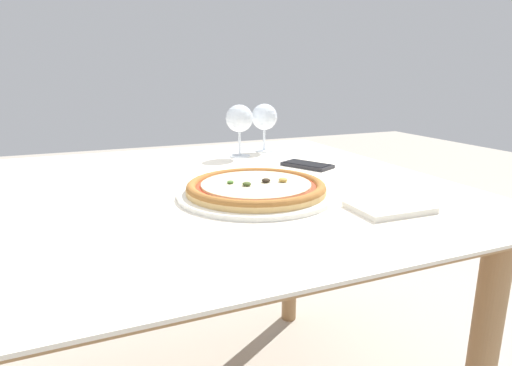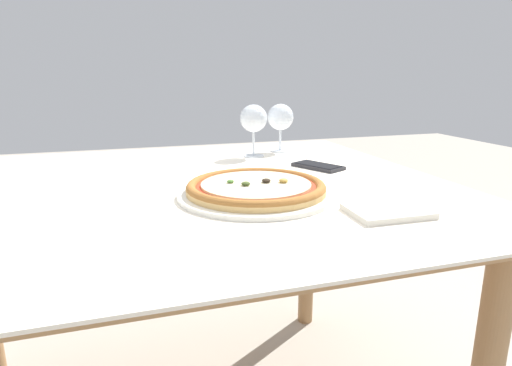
# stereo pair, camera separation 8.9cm
# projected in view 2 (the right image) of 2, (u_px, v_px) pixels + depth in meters

# --- Properties ---
(dining_table) EXTENTS (1.35, 1.10, 0.73)m
(dining_table) POSITION_uv_depth(u_px,v_px,m) (171.00, 217.00, 1.05)
(dining_table) COLOR #997047
(dining_table) RESTS_ON ground_plane
(pizza_plate) EXTENTS (0.35, 0.35, 0.04)m
(pizza_plate) POSITION_uv_depth(u_px,v_px,m) (256.00, 189.00, 0.94)
(pizza_plate) COLOR white
(pizza_plate) RESTS_ON dining_table
(wine_glass_far_left) EXTENTS (0.09, 0.09, 0.17)m
(wine_glass_far_left) POSITION_uv_depth(u_px,v_px,m) (254.00, 119.00, 1.37)
(wine_glass_far_left) COLOR silver
(wine_glass_far_left) RESTS_ON dining_table
(wine_glass_far_right) EXTENTS (0.09, 0.09, 0.16)m
(wine_glass_far_right) POSITION_uv_depth(u_px,v_px,m) (280.00, 118.00, 1.46)
(wine_glass_far_right) COLOR silver
(wine_glass_far_right) RESTS_ON dining_table
(cell_phone) EXTENTS (0.13, 0.16, 0.01)m
(cell_phone) POSITION_uv_depth(u_px,v_px,m) (318.00, 166.00, 1.23)
(cell_phone) COLOR #232328
(cell_phone) RESTS_ON dining_table
(napkin_folded) EXTENTS (0.15, 0.11, 0.01)m
(napkin_folded) POSITION_uv_depth(u_px,v_px,m) (388.00, 211.00, 0.83)
(napkin_folded) COLOR silver
(napkin_folded) RESTS_ON dining_table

